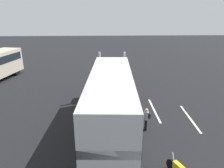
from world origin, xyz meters
name	(u,v)px	position (x,y,z in m)	size (l,w,h in m)	color
ground_plane	(111,95)	(0.00, 0.00, 0.00)	(120.00, 120.00, 0.00)	black
lane_stripe_near	(154,110)	(-3.47, -3.50, 0.01)	(4.40, 0.16, 0.01)	silver
lane_stripe_mid	(190,118)	(-4.97, -5.93, 0.01)	(4.40, 0.16, 0.01)	silver
semi_truck	(111,92)	(-5.66, 0.22, 2.52)	(14.30, 3.42, 4.50)	#B21919
person_bystander	(146,118)	(-6.48, -2.16, 0.89)	(0.36, 0.47, 1.63)	black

